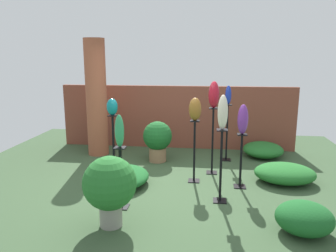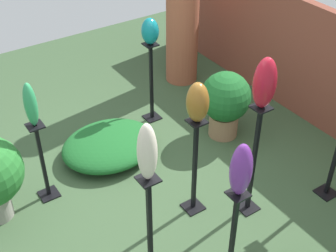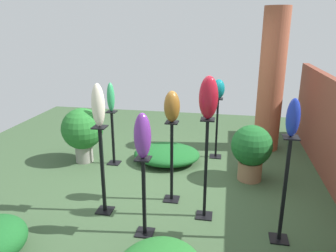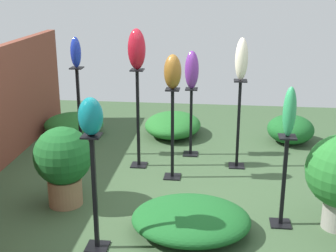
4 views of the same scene
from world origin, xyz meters
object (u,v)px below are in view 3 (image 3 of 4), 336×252
Objects in this scene: art_vase_violet at (143,136)px; potted_plant_near_pillar at (251,149)px; art_vase_teal at (219,89)px; potted_plant_back_center at (82,130)px; pedestal_jade at (113,140)px; pedestal_teal at (217,131)px; art_vase_cobalt at (293,118)px; art_vase_bronze at (172,107)px; pedestal_ruby at (206,174)px; pedestal_bronze at (172,166)px; art_vase_jade at (111,97)px; art_vase_ruby at (209,98)px; art_vase_ivory at (98,105)px; pedestal_cobalt at (284,195)px; brick_pillar at (271,81)px; pedestal_violet at (144,201)px; pedestal_ivory at (103,174)px.

potted_plant_near_pillar is at bearing 142.53° from art_vase_violet.
art_vase_teal is 2.40m from potted_plant_back_center.
potted_plant_near_pillar is 0.91× the size of potted_plant_back_center.
potted_plant_back_center is (0.00, -0.53, 0.15)m from pedestal_jade.
art_vase_cobalt is (2.24, 0.80, 0.91)m from pedestal_teal.
art_vase_bronze is at bearing 167.83° from art_vase_violet.
pedestal_ruby reaches higher than pedestal_bronze.
art_vase_ruby is at bearing 50.97° from art_vase_jade.
art_vase_ivory reaches higher than potted_plant_near_pillar.
pedestal_bronze is (-0.63, -1.31, -0.05)m from pedestal_cobalt.
pedestal_bronze is 2.16× the size of art_vase_ivory.
art_vase_jade is at bearing -123.36° from pedestal_cobalt.
art_vase_ruby is 0.99× the size of art_vase_violet.
brick_pillar is 2.66m from art_vase_bronze.
art_vase_cobalt is at bearing 64.44° from art_vase_bronze.
pedestal_violet is at bearing -15.92° from art_vase_teal.
art_vase_teal is 1.79m from art_vase_jade.
art_vase_ruby is (-0.31, -0.85, 0.95)m from pedestal_cobalt.
art_vase_cobalt is 1.73m from potted_plant_near_pillar.
pedestal_ruby is at bearing 50.97° from art_vase_jade.
art_vase_cobalt reaches higher than art_vase_violet.
pedestal_teal is 0.89× the size of pedestal_cobalt.
art_vase_ruby is (2.56, -0.96, 0.21)m from brick_pillar.
potted_plant_near_pillar is at bearing 85.16° from pedestal_jade.
pedestal_ivory reaches higher than potted_plant_back_center.
pedestal_jade is 1.96× the size of art_vase_jade.
art_vase_teal is at bearing 109.68° from pedestal_jade.
art_vase_ivory is at bearing -32.44° from pedestal_teal.
art_vase_ivory is at bearing -120.10° from pedestal_violet.
pedestal_bronze is 0.98× the size of pedestal_ivory.
art_vase_cobalt reaches higher than pedestal_bronze.
art_vase_violet is at bearing 59.90° from pedestal_ivory.
art_vase_ruby reaches higher than art_vase_teal.
art_vase_teal is at bearing -160.37° from art_vase_cobalt.
art_vase_cobalt reaches higher than pedestal_ruby.
pedestal_teal reaches higher than pedestal_violet.
pedestal_bronze is at bearing -17.70° from pedestal_teal.
art_vase_jade is 1.51m from art_vase_ivory.
pedestal_jade is 0.74m from art_vase_jade.
pedestal_cobalt is 1.50m from pedestal_violet.
pedestal_bronze reaches higher than potted_plant_back_center.
pedestal_teal is 2.30m from potted_plant_back_center.
pedestal_violet is at bearing 40.54° from potted_plant_back_center.
art_vase_cobalt is at bearing 84.68° from art_vase_ivory.
art_vase_bronze is at bearing 59.45° from potted_plant_back_center.
potted_plant_near_pillar is (-1.14, 0.60, -1.00)m from art_vase_ruby.
art_vase_cobalt reaches higher than pedestal_jade.
brick_pillar is at bearing 159.38° from pedestal_ruby.
art_vase_violet is 0.53× the size of potted_plant_back_center.
pedestal_ruby is 0.57m from pedestal_bronze.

